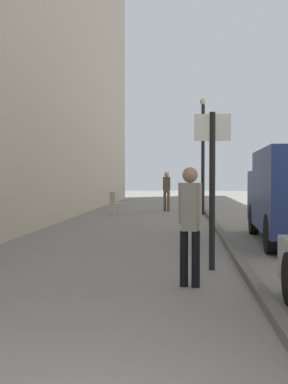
{
  "coord_description": "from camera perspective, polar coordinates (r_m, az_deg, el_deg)",
  "views": [
    {
      "loc": [
        0.58,
        -1.89,
        1.53
      ],
      "look_at": [
        -0.42,
        10.25,
        1.15
      ],
      "focal_mm": 44.37,
      "sensor_mm": 36.0,
      "label": 1
    }
  ],
  "objects": [
    {
      "name": "cafe_chair_near_window",
      "position": [
        19.33,
        -3.48,
        -1.14
      ],
      "size": [
        0.61,
        0.61,
        0.94
      ],
      "rotation": [
        0.0,
        0.0,
        5.34
      ],
      "color": "#B7B2A8",
      "rests_on": "ground_plane"
    },
    {
      "name": "pedestrian_main_foreground",
      "position": [
        6.63,
        5.55,
        -3.12
      ],
      "size": [
        0.33,
        0.23,
        1.67
      ],
      "rotation": [
        0.0,
        0.0,
        -0.22
      ],
      "color": "black",
      "rests_on": "ground_plane"
    },
    {
      "name": "pedestrian_mid_block",
      "position": [
        21.32,
        2.74,
        0.44
      ],
      "size": [
        0.34,
        0.26,
        1.78
      ],
      "rotation": [
        0.0,
        0.0,
        2.81
      ],
      "color": "brown",
      "rests_on": "ground_plane"
    },
    {
      "name": "street_sign_post",
      "position": [
        7.88,
        8.2,
        1.86
      ],
      "size": [
        0.6,
        0.1,
        2.6
      ],
      "rotation": [
        0.0,
        0.0,
        3.15
      ],
      "color": "black",
      "rests_on": "ground_plane"
    },
    {
      "name": "lamp_post",
      "position": [
        19.57,
        7.1,
        5.26
      ],
      "size": [
        0.28,
        0.28,
        4.76
      ],
      "color": "black",
      "rests_on": "ground_plane"
    },
    {
      "name": "kerb_strip",
      "position": [
        14.01,
        8.82,
        -4.27
      ],
      "size": [
        0.16,
        40.0,
        0.12
      ],
      "primitive_type": "cube",
      "color": "#615F5B",
      "rests_on": "ground_plane"
    },
    {
      "name": "ground_plane",
      "position": [
        13.99,
        2.33,
        -4.5
      ],
      "size": [
        80.0,
        80.0,
        0.0
      ],
      "primitive_type": "plane",
      "color": "gray"
    }
  ]
}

